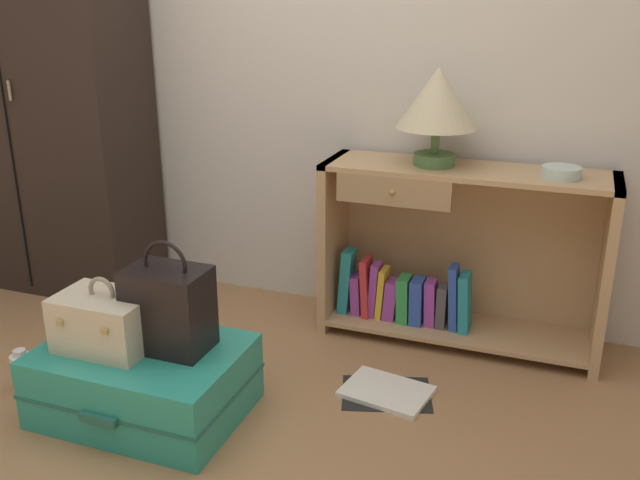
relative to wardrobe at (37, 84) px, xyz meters
The scene contains 11 objects.
ground_plane 2.07m from the wardrobe, 42.09° to the right, with size 9.00×9.00×0.00m, color #9E7047.
back_wall 1.39m from the wardrobe, 12.47° to the left, with size 6.40×0.10×2.60m, color beige.
wardrobe is the anchor object (origin of this frame).
bookshelf 2.15m from the wardrobe, ahead, with size 1.19×0.35×0.78m.
table_lamp 1.95m from the wardrobe, ahead, with size 0.33×0.33×0.40m.
bowl 2.47m from the wardrobe, ahead, with size 0.15×0.15×0.04m, color silver.
suitcase_large 1.71m from the wardrobe, 38.96° to the right, with size 0.72×0.53×0.26m.
train_case 1.54m from the wardrobe, 43.05° to the right, with size 0.33×0.24×0.27m.
handbag 1.63m from the wardrobe, 35.33° to the right, with size 0.28×0.19×0.40m.
bottle 1.47m from the wardrobe, 57.68° to the right, with size 0.08×0.08×0.17m.
open_book_on_floor 2.23m from the wardrobe, 14.45° to the right, with size 0.40×0.34×0.02m.
Camera 1 is at (1.16, -1.55, 1.45)m, focal length 39.13 mm.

